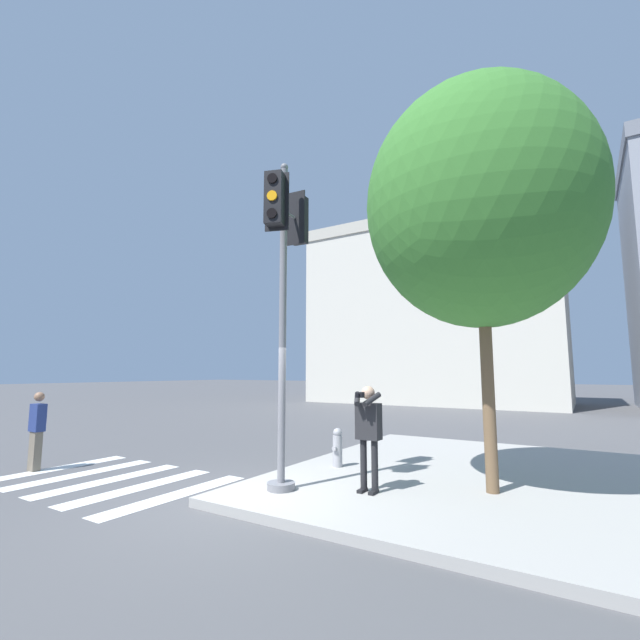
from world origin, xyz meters
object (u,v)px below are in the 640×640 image
Objects in this scene: person_photographer at (368,427)px; fire_hydrant at (337,448)px; pedestrian_distant at (37,429)px; street_tree at (479,205)px; traffic_signal_pole at (285,269)px.

fire_hydrant is at bearing 135.01° from person_photographer.
fire_hydrant is (5.59, 3.17, -0.35)m from pedestrian_distant.
pedestrian_distant is 0.24× the size of street_tree.
street_tree is at bearing -6.05° from fire_hydrant.
traffic_signal_pole is 3.34× the size of person_photographer.
street_tree is 5.42m from fire_hydrant.
person_photographer reaches higher than pedestrian_distant.
pedestrian_distant is 10.00m from street_tree.
fire_hydrant is at bearing 29.55° from pedestrian_distant.
traffic_signal_pole is 3.05m from person_photographer.
traffic_signal_pole is at bearing -153.43° from person_photographer.
street_tree reaches higher than traffic_signal_pole.
fire_hydrant is at bearing 92.65° from traffic_signal_pole.
pedestrian_distant is (-6.95, -1.81, -0.30)m from person_photographer.
person_photographer is 1.03× the size of pedestrian_distant.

